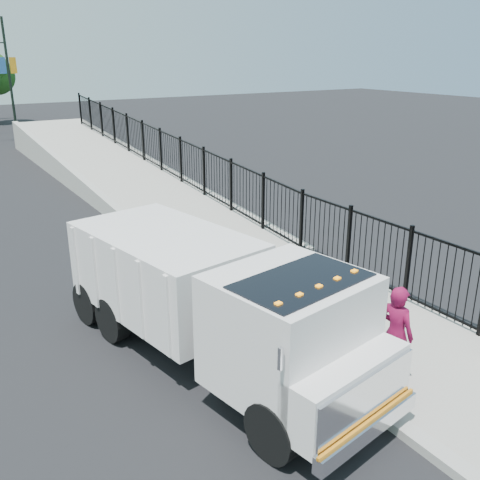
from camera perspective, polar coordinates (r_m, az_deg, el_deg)
ground at (r=11.22m, az=4.66°, el=-11.06°), size 120.00×120.00×0.00m
sidewalk at (r=11.16m, az=19.17°, el=-12.01°), size 3.55×12.00×0.12m
curb at (r=9.90m, az=11.79°, el=-15.46°), size 0.30×12.00×0.16m
ramp at (r=25.65m, az=-13.03°, el=6.12°), size 3.95×24.06×3.19m
iron_fence at (r=22.35m, az=-6.28°, el=6.95°), size 0.10×28.00×1.80m
truck at (r=9.89m, az=-2.58°, el=-6.32°), size 3.52×7.48×2.46m
worker at (r=9.87m, az=16.29°, el=-9.58°), size 0.54×0.72×1.80m
debris at (r=11.26m, az=8.69°, el=-10.12°), size 0.38×0.38×0.10m
light_pole_1 at (r=42.68m, az=-23.86°, el=16.07°), size 3.78×0.22×8.00m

